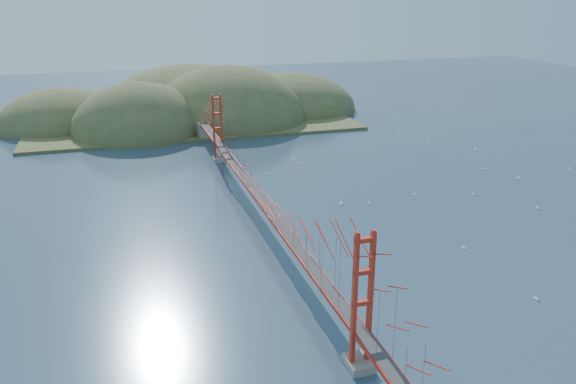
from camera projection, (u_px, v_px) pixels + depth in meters
name	position (u px, v px, depth m)	size (l,w,h in m)	color
ground	(262.00, 225.00, 71.25)	(320.00, 320.00, 0.00)	#2D445B
bridge	(261.00, 172.00, 69.06)	(2.20, 94.40, 12.00)	gray
far_headlands	(198.00, 116.00, 133.51)	(84.00, 58.00, 25.00)	brown
sailboat_2	(464.00, 248.00, 64.59)	(0.52, 0.50, 0.59)	white
sailboat_10	(536.00, 298.00, 54.00)	(0.48, 0.54, 0.62)	white
sailboat_8	(518.00, 178.00, 88.77)	(0.71, 0.71, 0.75)	white
sailboat_4	(473.00, 194.00, 81.92)	(0.47, 0.52, 0.59)	white
sailboat_12	(293.00, 159.00, 98.84)	(0.62, 0.53, 0.71)	white
sailboat_17	(484.00, 168.00, 93.62)	(0.60, 0.53, 0.68)	white
sailboat_3	(266.00, 173.00, 91.15)	(0.50, 0.41, 0.58)	white
sailboat_9	(475.00, 149.00, 104.92)	(0.70, 0.70, 0.74)	white
sailboat_15	(401.00, 134.00, 115.91)	(0.62, 0.62, 0.66)	white
sailboat_0	(341.00, 203.00, 78.23)	(0.61, 0.65, 0.73)	white
sailboat_7	(406.00, 155.00, 101.49)	(0.53, 0.49, 0.59)	white
sailboat_16	(302.00, 163.00, 96.60)	(0.55, 0.55, 0.60)	white
sailboat_5	(538.00, 208.00, 76.54)	(0.47, 0.58, 0.69)	white
sailboat_14	(414.00, 194.00, 81.85)	(0.52, 0.52, 0.57)	white
sailboat_11	(569.00, 168.00, 93.58)	(0.64, 0.64, 0.68)	white
sailboat_extra_0	(428.00, 140.00, 111.30)	(0.54, 0.54, 0.56)	white
sailboat_extra_1	(369.00, 203.00, 78.35)	(0.55, 0.55, 0.58)	white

